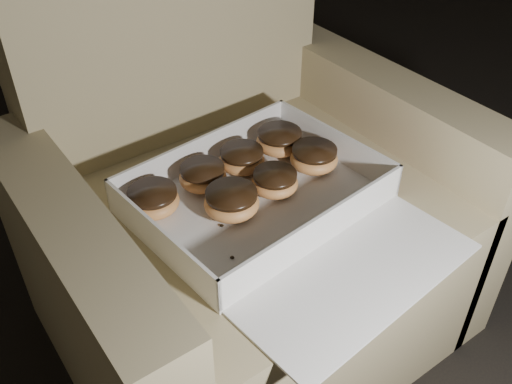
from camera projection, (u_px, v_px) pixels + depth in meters
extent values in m
cube|color=#968A60|center=(256.00, 261.00, 1.21)|extent=(0.66, 0.66, 0.38)
cube|color=#968A60|center=(168.00, 21.00, 1.13)|extent=(0.66, 0.13, 0.47)
cube|color=#968A60|center=(93.00, 320.00, 1.00)|extent=(0.11, 0.66, 0.51)
cube|color=#968A60|center=(380.00, 178.00, 1.33)|extent=(0.11, 0.66, 0.51)
cube|color=silver|center=(256.00, 202.00, 1.05)|extent=(0.46, 0.36, 0.01)
cube|color=silver|center=(203.00, 150.00, 1.12)|extent=(0.43, 0.05, 0.06)
cube|color=silver|center=(319.00, 231.00, 0.94)|extent=(0.43, 0.05, 0.06)
cube|color=silver|center=(158.00, 240.00, 0.92)|extent=(0.04, 0.32, 0.06)
cube|color=silver|center=(335.00, 144.00, 1.14)|extent=(0.04, 0.32, 0.06)
cube|color=#CE5354|center=(336.00, 143.00, 1.14)|extent=(0.03, 0.31, 0.05)
cube|color=silver|center=(359.00, 277.00, 0.91)|extent=(0.44, 0.22, 0.01)
ellipsoid|color=#EB9D52|center=(232.00, 203.00, 1.01)|extent=(0.10, 0.10, 0.05)
cylinder|color=black|center=(231.00, 194.00, 1.00)|extent=(0.09, 0.09, 0.01)
ellipsoid|color=#EB9D52|center=(314.00, 159.00, 1.12)|extent=(0.09, 0.09, 0.05)
cylinder|color=black|center=(315.00, 150.00, 1.10)|extent=(0.09, 0.09, 0.01)
ellipsoid|color=#EB9D52|center=(275.00, 183.00, 1.06)|extent=(0.09, 0.09, 0.04)
cylinder|color=black|center=(275.00, 175.00, 1.05)|extent=(0.08, 0.08, 0.01)
ellipsoid|color=#EB9D52|center=(203.00, 177.00, 1.07)|extent=(0.09, 0.09, 0.04)
cylinder|color=black|center=(202.00, 169.00, 1.06)|extent=(0.08, 0.08, 0.01)
ellipsoid|color=#EB9D52|center=(153.00, 201.00, 1.01)|extent=(0.09, 0.09, 0.05)
cylinder|color=black|center=(152.00, 193.00, 1.00)|extent=(0.09, 0.09, 0.01)
ellipsoid|color=#EB9D52|center=(280.00, 142.00, 1.16)|extent=(0.10, 0.10, 0.05)
cylinder|color=black|center=(280.00, 133.00, 1.15)|extent=(0.09, 0.09, 0.01)
ellipsoid|color=#EB9D52|center=(242.00, 160.00, 1.12)|extent=(0.09, 0.09, 0.04)
cylinder|color=black|center=(242.00, 152.00, 1.10)|extent=(0.08, 0.08, 0.01)
ellipsoid|color=black|center=(232.00, 257.00, 0.93)|extent=(0.01, 0.01, 0.00)
ellipsoid|color=black|center=(286.00, 251.00, 0.94)|extent=(0.01, 0.01, 0.00)
ellipsoid|color=black|center=(321.00, 217.00, 1.01)|extent=(0.01, 0.01, 0.00)
ellipsoid|color=black|center=(330.00, 166.00, 1.13)|extent=(0.01, 0.01, 0.00)
ellipsoid|color=black|center=(222.00, 226.00, 0.99)|extent=(0.01, 0.01, 0.00)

